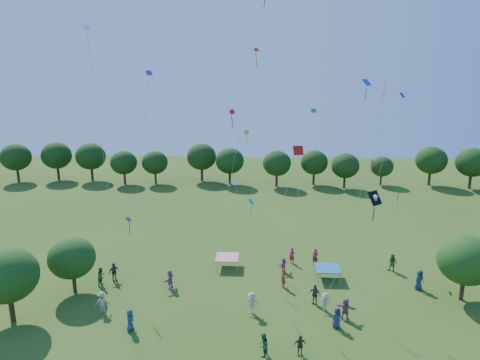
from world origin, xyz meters
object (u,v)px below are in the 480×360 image
object	(u,v)px
near_tree_west	(7,275)
red_high_kite	(257,24)
tent_red_stripe	(227,257)
near_tree_north	(72,258)
tent_blue	(328,268)
near_tree_east	(466,260)
pirate_kite	(374,200)

from	to	relation	value
near_tree_west	red_high_kite	distance (m)	27.57
tent_red_stripe	near_tree_north	bearing A→B (deg)	-156.80
near_tree_west	tent_blue	xyz separation A→B (m)	(25.16, 8.21, -2.80)
near_tree_west	tent_red_stripe	world-z (taller)	near_tree_west
near_tree_north	tent_blue	world-z (taller)	near_tree_north
tent_red_stripe	red_high_kite	bearing A→B (deg)	-29.68
tent_blue	near_tree_north	bearing A→B (deg)	-171.07
tent_red_stripe	red_high_kite	xyz separation A→B (m)	(2.72, -1.55, 21.38)
red_high_kite	tent_red_stripe	bearing A→B (deg)	150.32
near_tree_north	near_tree_east	xyz separation A→B (m)	(33.01, 0.23, 0.41)
tent_blue	red_high_kite	size ratio (longest dim) A/B	0.08
tent_red_stripe	tent_blue	distance (m)	9.66
near_tree_west	red_high_kite	xyz separation A→B (m)	(18.43, 8.67, 18.57)
near_tree_west	near_tree_east	xyz separation A→B (m)	(35.83, 4.93, -0.24)
near_tree_west	near_tree_north	bearing A→B (deg)	59.02
tent_blue	pirate_kite	world-z (taller)	pirate_kite
near_tree_east	tent_blue	xyz separation A→B (m)	(-10.67, 3.28, -2.56)
near_tree_west	tent_blue	bearing A→B (deg)	18.07
tent_red_stripe	tent_blue	bearing A→B (deg)	-12.04
pirate_kite	tent_blue	bearing A→B (deg)	117.21
tent_red_stripe	pirate_kite	xyz separation A→B (m)	(11.88, -6.76, 8.07)
near_tree_north	red_high_kite	size ratio (longest dim) A/B	0.19
pirate_kite	red_high_kite	distance (m)	16.97
pirate_kite	red_high_kite	size ratio (longest dim) A/B	0.32
near_tree_north	near_tree_west	bearing A→B (deg)	-120.98
near_tree_west	red_high_kite	size ratio (longest dim) A/B	0.22
near_tree_west	tent_blue	distance (m)	26.61
red_high_kite	tent_blue	bearing A→B (deg)	-3.95
near_tree_east	pirate_kite	bearing A→B (deg)	-169.95
near_tree_east	pirate_kite	world-z (taller)	pirate_kite
red_high_kite	near_tree_west	bearing A→B (deg)	-154.80
near_tree_west	near_tree_east	world-z (taller)	near_tree_west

